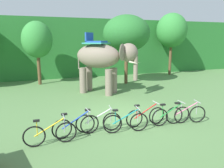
{
  "coord_description": "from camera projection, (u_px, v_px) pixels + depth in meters",
  "views": [
    {
      "loc": [
        -3.63,
        -8.48,
        3.39
      ],
      "look_at": [
        -0.14,
        1.0,
        1.3
      ],
      "focal_mm": 35.09,
      "sensor_mm": 36.0,
      "label": 1
    }
  ],
  "objects": [
    {
      "name": "ground_plane",
      "position": [
        123.0,
        117.0,
        9.71
      ],
      "size": [
        80.0,
        80.0,
        0.0
      ],
      "primitive_type": "plane",
      "color": "#567F47"
    },
    {
      "name": "foliage_hedge",
      "position": [
        70.0,
        47.0,
        21.68
      ],
      "size": [
        36.0,
        6.0,
        5.15
      ],
      "primitive_type": "cube",
      "color": "#28702D",
      "rests_on": "ground"
    },
    {
      "name": "tree_right",
      "position": [
        37.0,
        40.0,
        15.96
      ],
      "size": [
        2.2,
        2.2,
        4.67
      ],
      "color": "brown",
      "rests_on": "ground"
    },
    {
      "name": "tree_center_left",
      "position": [
        127.0,
        34.0,
        16.21
      ],
      "size": [
        3.48,
        3.48,
        5.14
      ],
      "color": "brown",
      "rests_on": "ground"
    },
    {
      "name": "tree_far_left",
      "position": [
        172.0,
        31.0,
        20.42
      ],
      "size": [
        2.84,
        2.84,
        5.75
      ],
      "color": "brown",
      "rests_on": "ground"
    },
    {
      "name": "elephant",
      "position": [
        103.0,
        58.0,
        13.48
      ],
      "size": [
        3.72,
        3.63,
        3.78
      ],
      "color": "gray",
      "rests_on": "ground"
    },
    {
      "name": "bike_yellow",
      "position": [
        50.0,
        133.0,
        7.08
      ],
      "size": [
        1.71,
        0.52,
        0.92
      ],
      "color": "black",
      "rests_on": "ground"
    },
    {
      "name": "bike_blue",
      "position": [
        76.0,
        126.0,
        7.7
      ],
      "size": [
        1.71,
        0.52,
        0.92
      ],
      "color": "black",
      "rests_on": "ground"
    },
    {
      "name": "bike_white",
      "position": [
        99.0,
        122.0,
        8.08
      ],
      "size": [
        1.7,
        0.52,
        0.92
      ],
      "color": "black",
      "rests_on": "ground"
    },
    {
      "name": "bike_teal",
      "position": [
        126.0,
        122.0,
        8.02
      ],
      "size": [
        1.7,
        0.52,
        0.92
      ],
      "color": "black",
      "rests_on": "ground"
    },
    {
      "name": "bike_red",
      "position": [
        146.0,
        116.0,
        8.64
      ],
      "size": [
        1.71,
        0.52,
        0.92
      ],
      "color": "black",
      "rests_on": "ground"
    },
    {
      "name": "bike_green",
      "position": [
        171.0,
        115.0,
        8.74
      ],
      "size": [
        1.71,
        0.52,
        0.92
      ],
      "color": "black",
      "rests_on": "ground"
    },
    {
      "name": "bike_pink",
      "position": [
        186.0,
        114.0,
        8.89
      ],
      "size": [
        1.68,
        0.56,
        0.92
      ],
      "color": "black",
      "rests_on": "ground"
    }
  ]
}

